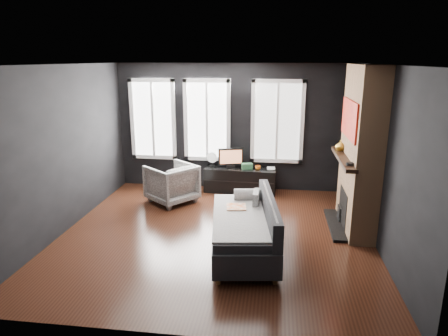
# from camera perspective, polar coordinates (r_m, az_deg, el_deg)

# --- Properties ---
(floor) EXTENTS (5.00, 5.00, 0.00)m
(floor) POSITION_cam_1_polar(r_m,az_deg,el_deg) (6.63, -1.21, -9.44)
(floor) COLOR black
(floor) RESTS_ON ground
(ceiling) EXTENTS (5.00, 5.00, 0.00)m
(ceiling) POSITION_cam_1_polar(r_m,az_deg,el_deg) (6.02, -1.36, 14.57)
(ceiling) COLOR white
(ceiling) RESTS_ON ground
(wall_back) EXTENTS (5.00, 0.02, 2.70)m
(wall_back) POSITION_cam_1_polar(r_m,az_deg,el_deg) (8.62, 1.24, 5.79)
(wall_back) COLOR black
(wall_back) RESTS_ON ground
(wall_left) EXTENTS (0.02, 5.00, 2.70)m
(wall_left) POSITION_cam_1_polar(r_m,az_deg,el_deg) (7.01, -21.93, 2.45)
(wall_left) COLOR black
(wall_left) RESTS_ON ground
(wall_right) EXTENTS (0.02, 5.00, 2.70)m
(wall_right) POSITION_cam_1_polar(r_m,az_deg,el_deg) (6.33, 21.73, 1.16)
(wall_right) COLOR black
(wall_right) RESTS_ON ground
(windows) EXTENTS (4.00, 0.16, 1.76)m
(windows) POSITION_cam_1_polar(r_m,az_deg,el_deg) (8.53, -1.83, 12.64)
(windows) COLOR white
(windows) RESTS_ON wall_back
(fireplace) EXTENTS (0.70, 1.62, 2.70)m
(fireplace) POSITION_cam_1_polar(r_m,az_deg,el_deg) (6.85, 18.93, 2.45)
(fireplace) COLOR #93724C
(fireplace) RESTS_ON floor
(sofa) EXTENTS (1.23, 2.08, 0.85)m
(sofa) POSITION_cam_1_polar(r_m,az_deg,el_deg) (5.91, 2.81, -8.19)
(sofa) COLOR black
(sofa) RESTS_ON floor
(stripe_pillow) EXTENTS (0.09, 0.36, 0.35)m
(stripe_pillow) POSITION_cam_1_polar(r_m,az_deg,el_deg) (6.30, 4.58, -4.86)
(stripe_pillow) COLOR gray
(stripe_pillow) RESTS_ON sofa
(armchair) EXTENTS (1.13, 1.13, 0.85)m
(armchair) POSITION_cam_1_polar(r_m,az_deg,el_deg) (8.00, -7.50, -1.90)
(armchair) COLOR silver
(armchair) RESTS_ON floor
(media_console) EXTENTS (1.54, 0.55, 0.52)m
(media_console) POSITION_cam_1_polar(r_m,az_deg,el_deg) (8.60, 2.33, -1.70)
(media_console) COLOR black
(media_console) RESTS_ON floor
(monitor) EXTENTS (0.55, 0.26, 0.48)m
(monitor) POSITION_cam_1_polar(r_m,az_deg,el_deg) (8.51, 0.97, 1.63)
(monitor) COLOR black
(monitor) RESTS_ON media_console
(desk_fan) EXTENTS (0.26, 0.26, 0.33)m
(desk_fan) POSITION_cam_1_polar(r_m,az_deg,el_deg) (8.63, -1.70, 1.28)
(desk_fan) COLOR #9F9F9F
(desk_fan) RESTS_ON media_console
(mug) EXTENTS (0.14, 0.13, 0.12)m
(mug) POSITION_cam_1_polar(r_m,az_deg,el_deg) (8.42, 4.87, 0.14)
(mug) COLOR orange
(mug) RESTS_ON media_console
(book) EXTENTS (0.17, 0.02, 0.23)m
(book) POSITION_cam_1_polar(r_m,az_deg,el_deg) (8.51, 6.19, 0.65)
(book) COLOR #B5A78C
(book) RESTS_ON media_console
(storage_box) EXTENTS (0.25, 0.19, 0.12)m
(storage_box) POSITION_cam_1_polar(r_m,az_deg,el_deg) (8.47, 3.30, 0.28)
(storage_box) COLOR #306B42
(storage_box) RESTS_ON media_console
(mantel_vase) EXTENTS (0.22, 0.23, 0.18)m
(mantel_vase) POSITION_cam_1_polar(r_m,az_deg,el_deg) (7.24, 16.30, 3.08)
(mantel_vase) COLOR #ECA446
(mantel_vase) RESTS_ON fireplace
(mantel_clock) EXTENTS (0.16, 0.16, 0.04)m
(mantel_clock) POSITION_cam_1_polar(r_m,az_deg,el_deg) (6.30, 17.57, 0.55)
(mantel_clock) COLOR black
(mantel_clock) RESTS_ON fireplace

